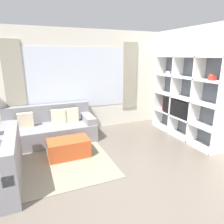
{
  "coord_description": "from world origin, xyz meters",
  "views": [
    {
      "loc": [
        -1.23,
        -2.11,
        2.04
      ],
      "look_at": [
        0.38,
        1.73,
        0.85
      ],
      "focal_mm": 32.0,
      "sensor_mm": 36.0,
      "label": 1
    }
  ],
  "objects": [
    {
      "name": "ground_plane",
      "position": [
        0.0,
        0.0,
        0.0
      ],
      "size": [
        16.0,
        16.0,
        0.0
      ],
      "primitive_type": "plane",
      "color": "#665B51"
    },
    {
      "name": "wall_back",
      "position": [
        0.0,
        3.18,
        1.36
      ],
      "size": [
        6.17,
        0.11,
        2.7
      ],
      "color": "silver",
      "rests_on": "ground_plane"
    },
    {
      "name": "wall_right",
      "position": [
        2.52,
        1.58,
        1.35
      ],
      "size": [
        0.07,
        4.35,
        2.7
      ],
      "primitive_type": "cube",
      "color": "silver",
      "rests_on": "ground_plane"
    },
    {
      "name": "area_rug",
      "position": [
        -1.2,
        1.67,
        0.01
      ],
      "size": [
        2.71,
        2.2,
        0.01
      ],
      "primitive_type": "cube",
      "color": "gray",
      "rests_on": "ground_plane"
    },
    {
      "name": "shelving_unit",
      "position": [
        2.34,
        1.65,
        1.0
      ],
      "size": [
        0.36,
        2.14,
        2.03
      ],
      "color": "#515660",
      "rests_on": "ground_plane"
    },
    {
      "name": "couch_main",
      "position": [
        -0.85,
        2.69,
        0.3
      ],
      "size": [
        2.09,
        0.93,
        0.85
      ],
      "color": "gray",
      "rests_on": "ground_plane"
    },
    {
      "name": "ottoman",
      "position": [
        -0.6,
        1.71,
        0.19
      ],
      "size": [
        0.83,
        0.49,
        0.38
      ],
      "color": "#B74C23",
      "rests_on": "ground_plane"
    }
  ]
}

